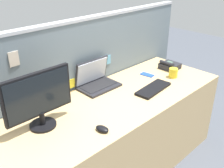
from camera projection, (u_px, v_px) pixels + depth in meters
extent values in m
cube|color=tan|center=(116.00, 136.00, 2.29)|extent=(2.08, 0.75, 0.75)
cube|color=slate|center=(85.00, 92.00, 2.43)|extent=(2.51, 0.06, 1.32)
cube|color=#B7BAC1|center=(81.00, 19.00, 2.14)|extent=(2.51, 0.07, 0.02)
cube|color=beige|center=(14.00, 59.00, 1.80)|extent=(0.08, 0.01, 0.11)
cube|color=#66ADD1|center=(106.00, 60.00, 2.45)|extent=(0.12, 0.01, 0.09)
cube|color=yellow|center=(71.00, 84.00, 2.24)|extent=(0.07, 0.01, 0.08)
cylinder|color=black|center=(43.00, 125.00, 1.79)|extent=(0.18, 0.18, 0.02)
cylinder|color=black|center=(42.00, 118.00, 1.76)|extent=(0.04, 0.04, 0.09)
cube|color=black|center=(38.00, 94.00, 1.69)|extent=(0.48, 0.03, 0.30)
cube|color=black|center=(39.00, 95.00, 1.68)|extent=(0.45, 0.01, 0.27)
cube|color=#232328|center=(99.00, 87.00, 2.31)|extent=(0.35, 0.24, 0.02)
cube|color=black|center=(98.00, 85.00, 2.31)|extent=(0.31, 0.17, 0.00)
cube|color=#232328|center=(92.00, 71.00, 2.32)|extent=(0.35, 0.06, 0.22)
cube|color=silver|center=(92.00, 71.00, 2.31)|extent=(0.33, 0.05, 0.20)
cube|color=#232328|center=(170.00, 66.00, 2.70)|extent=(0.17, 0.17, 0.06)
cube|color=#4C6B5B|center=(170.00, 62.00, 2.71)|extent=(0.05, 0.06, 0.01)
cylinder|color=#232328|center=(167.00, 63.00, 2.64)|extent=(0.04, 0.16, 0.04)
cube|color=black|center=(153.00, 89.00, 2.27)|extent=(0.38, 0.18, 0.02)
ellipsoid|color=black|center=(102.00, 129.00, 1.73)|extent=(0.07, 0.11, 0.03)
cube|color=blue|center=(147.00, 75.00, 2.55)|extent=(0.08, 0.14, 0.01)
cylinder|color=yellow|center=(173.00, 73.00, 2.50)|extent=(0.08, 0.08, 0.09)
torus|color=yellow|center=(176.00, 71.00, 2.53)|extent=(0.05, 0.01, 0.05)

